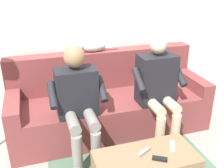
{
  "coord_description": "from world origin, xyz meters",
  "views": [
    {
      "loc": [
        0.81,
        2.54,
        1.81
      ],
      "look_at": [
        0.0,
        -0.02,
        0.63
      ],
      "focal_mm": 41.76,
      "sensor_mm": 36.0,
      "label": 1
    }
  ],
  "objects_px": {
    "remote_gray": "(144,152)",
    "person_left_seated": "(158,85)",
    "couch": "(109,103)",
    "remote_white": "(172,146)",
    "remote_black": "(160,159)",
    "cat_on_backrest": "(91,46)",
    "person_right_seated": "(78,98)"
  },
  "relations": [
    {
      "from": "cat_on_backrest",
      "to": "remote_gray",
      "type": "xyz_separation_m",
      "value": [
        -0.13,
        1.31,
        -0.59
      ]
    },
    {
      "from": "couch",
      "to": "cat_on_backrest",
      "type": "distance_m",
      "value": 0.72
    },
    {
      "from": "cat_on_backrest",
      "to": "remote_white",
      "type": "relative_size",
      "value": 4.13
    },
    {
      "from": "person_left_seated",
      "to": "remote_gray",
      "type": "xyz_separation_m",
      "value": [
        0.45,
        0.67,
        -0.28
      ]
    },
    {
      "from": "remote_gray",
      "to": "cat_on_backrest",
      "type": "bearing_deg",
      "value": 68.56
    },
    {
      "from": "couch",
      "to": "remote_white",
      "type": "distance_m",
      "value": 1.09
    },
    {
      "from": "person_left_seated",
      "to": "remote_white",
      "type": "height_order",
      "value": "person_left_seated"
    },
    {
      "from": "cat_on_backrest",
      "to": "remote_white",
      "type": "bearing_deg",
      "value": 107.23
    },
    {
      "from": "cat_on_backrest",
      "to": "remote_black",
      "type": "distance_m",
      "value": 1.56
    },
    {
      "from": "remote_black",
      "to": "remote_white",
      "type": "xyz_separation_m",
      "value": [
        -0.19,
        -0.12,
        -0.0
      ]
    },
    {
      "from": "couch",
      "to": "cat_on_backrest",
      "type": "height_order",
      "value": "cat_on_backrest"
    },
    {
      "from": "remote_black",
      "to": "remote_white",
      "type": "height_order",
      "value": "remote_black"
    },
    {
      "from": "remote_black",
      "to": "person_left_seated",
      "type": "bearing_deg",
      "value": -83.18
    },
    {
      "from": "person_left_seated",
      "to": "remote_gray",
      "type": "distance_m",
      "value": 0.85
    },
    {
      "from": "person_left_seated",
      "to": "cat_on_backrest",
      "type": "height_order",
      "value": "person_left_seated"
    },
    {
      "from": "remote_gray",
      "to": "person_left_seated",
      "type": "bearing_deg",
      "value": 28.98
    },
    {
      "from": "couch",
      "to": "person_left_seated",
      "type": "xyz_separation_m",
      "value": [
        -0.44,
        0.39,
        0.35
      ]
    },
    {
      "from": "cat_on_backrest",
      "to": "remote_black",
      "type": "bearing_deg",
      "value": 98.74
    },
    {
      "from": "remote_black",
      "to": "cat_on_backrest",
      "type": "bearing_deg",
      "value": -49.9
    },
    {
      "from": "remote_gray",
      "to": "remote_black",
      "type": "xyz_separation_m",
      "value": [
        -0.09,
        0.12,
        0.0
      ]
    },
    {
      "from": "cat_on_backrest",
      "to": "person_left_seated",
      "type": "bearing_deg",
      "value": 132.16
    },
    {
      "from": "cat_on_backrest",
      "to": "remote_gray",
      "type": "bearing_deg",
      "value": 95.8
    },
    {
      "from": "cat_on_backrest",
      "to": "remote_black",
      "type": "relative_size",
      "value": 4.13
    },
    {
      "from": "couch",
      "to": "remote_white",
      "type": "xyz_separation_m",
      "value": [
        -0.27,
        1.06,
        0.07
      ]
    },
    {
      "from": "person_left_seated",
      "to": "remote_gray",
      "type": "height_order",
      "value": "person_left_seated"
    },
    {
      "from": "couch",
      "to": "remote_black",
      "type": "relative_size",
      "value": 18.7
    },
    {
      "from": "couch",
      "to": "person_right_seated",
      "type": "xyz_separation_m",
      "value": [
        0.44,
        0.41,
        0.34
      ]
    },
    {
      "from": "remote_gray",
      "to": "remote_black",
      "type": "height_order",
      "value": "same"
    },
    {
      "from": "person_left_seated",
      "to": "remote_gray",
      "type": "relative_size",
      "value": 8.01
    },
    {
      "from": "remote_white",
      "to": "couch",
      "type": "bearing_deg",
      "value": 41.13
    },
    {
      "from": "person_right_seated",
      "to": "cat_on_backrest",
      "type": "height_order",
      "value": "person_right_seated"
    },
    {
      "from": "person_left_seated",
      "to": "remote_black",
      "type": "distance_m",
      "value": 0.91
    }
  ]
}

